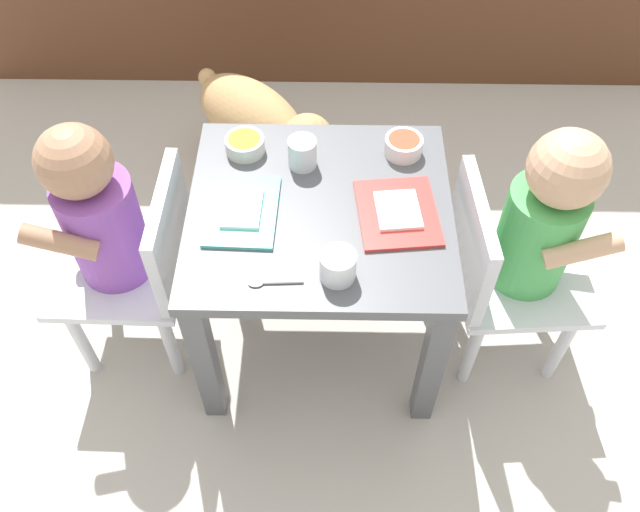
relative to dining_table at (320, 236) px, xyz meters
The scene contains 12 objects.
ground_plane 0.35m from the dining_table, ahead, with size 7.00×7.00×0.00m, color #B2ADA3.
dining_table is the anchor object (origin of this frame).
seated_child_left 0.42m from the dining_table, behind, with size 0.28×0.28×0.65m.
seated_child_right 0.43m from the dining_table, ahead, with size 0.30×0.30×0.65m.
dog 0.54m from the dining_table, 108.61° to the left, with size 0.42×0.40×0.34m.
food_tray_left 0.18m from the dining_table, behind, with size 0.14×0.19×0.02m.
food_tray_right 0.18m from the dining_table, ahead, with size 0.17×0.20×0.02m.
water_cup_left 0.17m from the dining_table, 107.55° to the left, with size 0.06×0.06×0.06m.
water_cup_right 0.20m from the dining_table, 78.38° to the right, with size 0.07×0.07×0.06m.
cereal_bowl_right_side 0.26m from the dining_table, 42.87° to the left, with size 0.08×0.08×0.04m.
veggie_bowl_near 0.25m from the dining_table, 135.18° to the left, with size 0.08×0.08×0.03m.
spoon_by_left_tray 0.22m from the dining_table, 115.00° to the right, with size 0.10×0.02×0.01m.
Camera 1 is at (0.01, -0.88, 1.40)m, focal length 37.31 mm.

